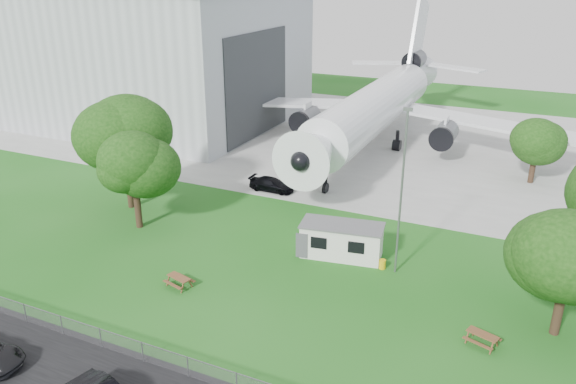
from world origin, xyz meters
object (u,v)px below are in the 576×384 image
at_px(site_cabin, 342,240).
at_px(hangar, 137,51).
at_px(picnic_east, 481,345).
at_px(airliner, 379,103).
at_px(picnic_west, 180,286).

bearing_deg(site_cabin, hangar, 145.13).
relative_size(site_cabin, picnic_east, 3.85).
xyz_separation_m(airliner, picnic_east, (16.98, -35.84, -5.27)).
height_order(site_cabin, picnic_east, site_cabin).
distance_m(airliner, site_cabin, 29.83).
xyz_separation_m(hangar, picnic_west, (33.15, -38.03, -9.41)).
bearing_deg(hangar, site_cabin, -34.87).
height_order(airliner, site_cabin, airliner).
bearing_deg(site_cabin, picnic_east, -31.62).
distance_m(hangar, site_cabin, 51.58).
bearing_deg(picnic_west, hangar, 145.93).
xyz_separation_m(site_cabin, picnic_east, (11.15, -6.86, -1.31)).
distance_m(site_cabin, picnic_east, 13.16).
bearing_deg(airliner, hangar, 179.78).
bearing_deg(picnic_west, picnic_east, 20.74).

